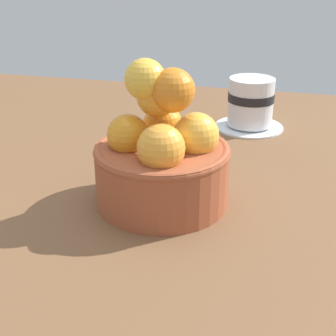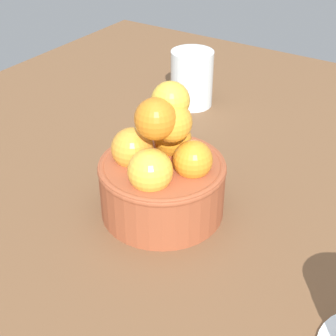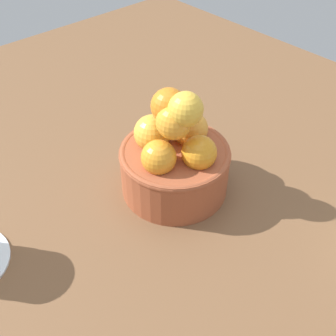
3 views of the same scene
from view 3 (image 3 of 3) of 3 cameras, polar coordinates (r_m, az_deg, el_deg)
ground_plane at (r=60.12cm, az=0.85°, el=-4.17°), size 116.96×100.05×4.49cm
terracotta_bowl at (r=54.89cm, az=0.94°, el=1.51°), size 14.66×14.66×15.89cm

